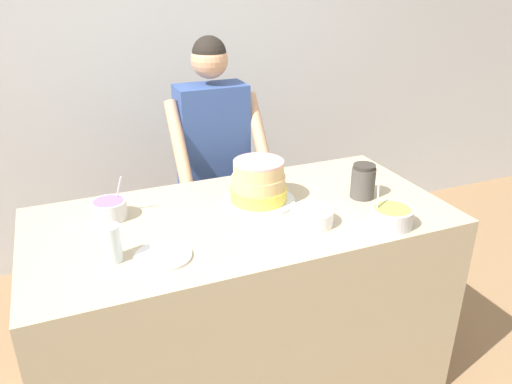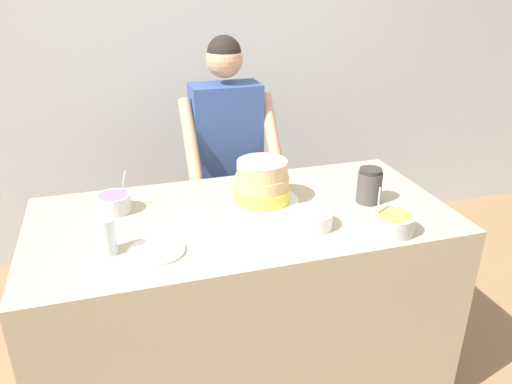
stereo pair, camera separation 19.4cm
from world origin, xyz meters
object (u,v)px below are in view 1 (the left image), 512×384
object	(u,v)px
frosting_bowl_olive	(391,216)
stoneware_jar	(363,181)
person_baker	(213,154)
frosting_bowl_white	(312,216)
frosting_bowl_purple	(109,209)
ceramic_plate	(163,256)
cake	(259,183)
drinking_glass	(111,243)

from	to	relation	value
frosting_bowl_olive	stoneware_jar	xyz separation A→B (m)	(0.05, 0.29, 0.04)
person_baker	frosting_bowl_white	bearing A→B (deg)	-81.73
frosting_bowl_purple	frosting_bowl_white	distance (m)	0.86
person_baker	stoneware_jar	world-z (taller)	person_baker
frosting_bowl_olive	ceramic_plate	xyz separation A→B (m)	(-0.94, 0.11, -0.04)
frosting_bowl_purple	stoneware_jar	xyz separation A→B (m)	(1.12, -0.23, 0.04)
person_baker	cake	distance (m)	0.64
frosting_bowl_white	cake	bearing A→B (deg)	113.14
person_baker	frosting_bowl_olive	size ratio (longest dim) A/B	9.04
frosting_bowl_white	drinking_glass	size ratio (longest dim) A/B	1.26
person_baker	frosting_bowl_olive	bearing A→B (deg)	-67.75
person_baker	cake	world-z (taller)	person_baker
frosting_bowl_purple	frosting_bowl_olive	world-z (taller)	frosting_bowl_purple
cake	frosting_bowl_white	bearing A→B (deg)	-66.86
cake	person_baker	bearing A→B (deg)	91.02
frosting_bowl_purple	drinking_glass	world-z (taller)	frosting_bowl_purple
person_baker	drinking_glass	bearing A→B (deg)	-127.21
cake	ceramic_plate	distance (m)	0.61
frosting_bowl_white	stoneware_jar	size ratio (longest dim) A/B	1.11
frosting_bowl_white	drinking_glass	xyz separation A→B (m)	(-0.81, 0.02, 0.03)
cake	ceramic_plate	bearing A→B (deg)	-148.82
person_baker	ceramic_plate	xyz separation A→B (m)	(-0.50, -0.94, -0.02)
frosting_bowl_white	drinking_glass	bearing A→B (deg)	178.35
stoneware_jar	person_baker	bearing A→B (deg)	121.81
person_baker	frosting_bowl_white	distance (m)	0.93
person_baker	frosting_bowl_white	world-z (taller)	person_baker
cake	frosting_bowl_white	world-z (taller)	cake
cake	frosting_bowl_white	distance (m)	0.32
person_baker	frosting_bowl_white	size ratio (longest dim) A/B	8.98
frosting_bowl_white	ceramic_plate	distance (m)	0.64
person_baker	frosting_bowl_purple	distance (m)	0.84
person_baker	drinking_glass	xyz separation A→B (m)	(-0.68, -0.89, 0.05)
person_baker	frosting_bowl_olive	world-z (taller)	person_baker
ceramic_plate	stoneware_jar	world-z (taller)	stoneware_jar
frosting_bowl_white	stoneware_jar	distance (m)	0.38
stoneware_jar	ceramic_plate	bearing A→B (deg)	-170.05
frosting_bowl_olive	drinking_glass	xyz separation A→B (m)	(-1.11, 0.16, 0.03)
person_baker	ceramic_plate	bearing A→B (deg)	-118.10
cake	frosting_bowl_olive	bearing A→B (deg)	-45.25
frosting_bowl_olive	frosting_bowl_white	bearing A→B (deg)	155.04
frosting_bowl_olive	stoneware_jar	bearing A→B (deg)	80.79
frosting_bowl_olive	frosting_bowl_white	xyz separation A→B (m)	(-0.30, 0.14, -0.01)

